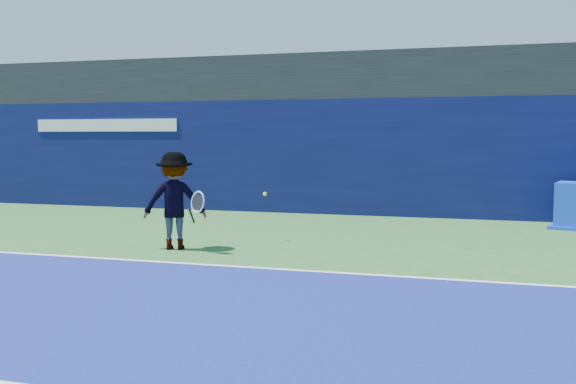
% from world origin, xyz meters
% --- Properties ---
extents(ground, '(80.00, 80.00, 0.00)m').
position_xyz_m(ground, '(0.00, 0.00, 0.00)').
color(ground, '#2D602B').
rests_on(ground, ground).
extents(baseline, '(24.00, 0.10, 0.01)m').
position_xyz_m(baseline, '(0.00, 3.00, 0.01)').
color(baseline, white).
rests_on(baseline, ground).
extents(stadium_band, '(36.00, 3.00, 1.20)m').
position_xyz_m(stadium_band, '(0.00, 11.50, 3.60)').
color(stadium_band, black).
rests_on(stadium_band, back_wall_assembly).
extents(back_wall_assembly, '(36.00, 1.03, 3.00)m').
position_xyz_m(back_wall_assembly, '(-0.00, 10.50, 1.50)').
color(back_wall_assembly, '#0B0F3E').
rests_on(back_wall_assembly, ground).
extents(tennis_player, '(1.40, 0.99, 1.76)m').
position_xyz_m(tennis_player, '(-1.99, 4.23, 0.88)').
color(tennis_player, white).
rests_on(tennis_player, ground).
extents(tennis_ball, '(0.08, 0.08, 0.08)m').
position_xyz_m(tennis_ball, '(-0.71, 5.55, 0.92)').
color(tennis_ball, '#B7D417').
rests_on(tennis_ball, ground).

